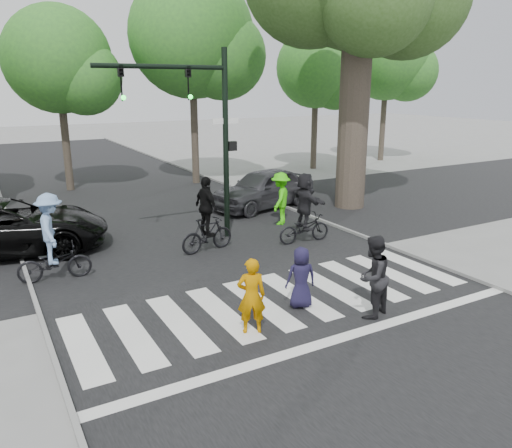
{
  "coord_description": "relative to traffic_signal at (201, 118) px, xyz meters",
  "views": [
    {
      "loc": [
        -5.82,
        -8.19,
        4.89
      ],
      "look_at": [
        0.5,
        3.0,
        1.3
      ],
      "focal_mm": 35.0,
      "sensor_mm": 36.0,
      "label": 1
    }
  ],
  "objects": [
    {
      "name": "cyclist_right",
      "position": [
        2.71,
        -1.8,
        -2.89
      ],
      "size": [
        1.82,
        1.7,
        2.26
      ],
      "color": "black",
      "rests_on": "ground"
    },
    {
      "name": "crosswalk",
      "position": [
        -0.35,
        -5.54,
        -3.89
      ],
      "size": [
        10.0,
        3.85,
        0.01
      ],
      "color": "silver",
      "rests_on": "ground"
    },
    {
      "name": "ground",
      "position": [
        -0.35,
        -6.2,
        -3.9
      ],
      "size": [
        120.0,
        120.0,
        0.0
      ],
      "primitive_type": "plane",
      "color": "gray",
      "rests_on": "ground"
    },
    {
      "name": "bg_tree_4",
      "position": [
        11.88,
        9.93,
        1.73
      ],
      "size": [
        4.83,
        4.6,
        8.15
      ],
      "color": "brown",
      "rests_on": "ground"
    },
    {
      "name": "pedestrian_adult",
      "position": [
        0.93,
        -6.91,
        -2.98
      ],
      "size": [
        1.07,
        0.96,
        1.83
      ],
      "primitive_type": "imported",
      "rotation": [
        0.0,
        0.0,
        3.49
      ],
      "color": "black",
      "rests_on": "ground"
    },
    {
      "name": "pedestrian_child",
      "position": [
        -0.14,
        -5.77,
        -3.19
      ],
      "size": [
        0.79,
        0.62,
        1.42
      ],
      "primitive_type": "imported",
      "rotation": [
        0.0,
        0.0,
        2.88
      ],
      "color": "#1A1633",
      "rests_on": "ground"
    },
    {
      "name": "road_cross",
      "position": [
        -0.35,
        1.8,
        -3.89
      ],
      "size": [
        70.0,
        10.0,
        0.01
      ],
      "primitive_type": "cube",
      "color": "black",
      "rests_on": "ground"
    },
    {
      "name": "car_grey",
      "position": [
        3.95,
        2.92,
        -3.1
      ],
      "size": [
        5.03,
        2.99,
        1.61
      ],
      "primitive_type": "imported",
      "rotation": [
        0.0,
        0.0,
        -1.32
      ],
      "color": "#3B3A3F",
      "rests_on": "ground"
    },
    {
      "name": "bg_tree_5",
      "position": [
        17.92,
        10.5,
        2.46
      ],
      "size": [
        5.67,
        5.4,
        9.3
      ],
      "color": "brown",
      "rests_on": "ground"
    },
    {
      "name": "pedestrian_woman",
      "position": [
        -1.7,
        -6.28,
        -3.1
      ],
      "size": [
        0.68,
        0.57,
        1.6
      ],
      "primitive_type": "imported",
      "rotation": [
        0.0,
        0.0,
        2.77
      ],
      "color": "#BB7400",
      "rests_on": "ground"
    },
    {
      "name": "cyclist_left",
      "position": [
        -4.75,
        -1.3,
        -2.9
      ],
      "size": [
        1.87,
        1.24,
        2.3
      ],
      "color": "black",
      "rests_on": "ground"
    },
    {
      "name": "curb_right",
      "position": [
        4.7,
        -1.2,
        -3.85
      ],
      "size": [
        0.1,
        70.0,
        0.1
      ],
      "primitive_type": "cube",
      "color": "gray",
      "rests_on": "ground"
    },
    {
      "name": "car_suv",
      "position": [
        -5.73,
        1.69,
        -3.07
      ],
      "size": [
        6.36,
        3.8,
        1.65
      ],
      "primitive_type": "imported",
      "rotation": [
        0.0,
        0.0,
        1.38
      ],
      "color": "black",
      "rests_on": "ground"
    },
    {
      "name": "curb_left",
      "position": [
        -5.4,
        -1.2,
        -3.85
      ],
      "size": [
        0.1,
        70.0,
        0.1
      ],
      "primitive_type": "cube",
      "color": "gray",
      "rests_on": "ground"
    },
    {
      "name": "cyclist_mid",
      "position": [
        -0.37,
        -1.11,
        -2.96
      ],
      "size": [
        1.82,
        1.12,
        2.3
      ],
      "color": "black",
      "rests_on": "ground"
    },
    {
      "name": "bystander_hivis",
      "position": [
        3.2,
        0.42,
        -2.95
      ],
      "size": [
        1.37,
        1.36,
        1.9
      ],
      "primitive_type": "imported",
      "rotation": [
        0.0,
        0.0,
        3.91
      ],
      "color": "#3AD50C",
      "rests_on": "ground"
    },
    {
      "name": "road_stem",
      "position": [
        -0.35,
        -1.2,
        -3.9
      ],
      "size": [
        10.0,
        70.0,
        0.01
      ],
      "primitive_type": "cube",
      "color": "black",
      "rests_on": "ground"
    },
    {
      "name": "bg_tree_2",
      "position": [
        -2.11,
        10.42,
        1.88
      ],
      "size": [
        5.04,
        4.8,
        8.4
      ],
      "color": "brown",
      "rests_on": "ground"
    },
    {
      "name": "traffic_signal",
      "position": [
        0.0,
        0.0,
        0.0
      ],
      "size": [
        4.45,
        0.29,
        6.0
      ],
      "color": "black",
      "rests_on": "ground"
    },
    {
      "name": "bg_tree_3",
      "position": [
        3.95,
        9.07,
        3.04
      ],
      "size": [
        6.3,
        6.0,
        10.2
      ],
      "color": "brown",
      "rests_on": "ground"
    }
  ]
}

